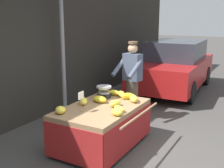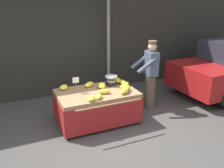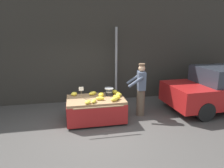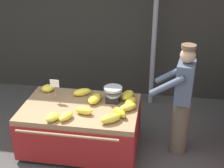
{
  "view_description": "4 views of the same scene",
  "coord_description": "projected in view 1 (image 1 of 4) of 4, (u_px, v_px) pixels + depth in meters",
  "views": [
    {
      "loc": [
        -3.83,
        -1.53,
        2.23
      ],
      "look_at": [
        0.22,
        0.76,
        1.12
      ],
      "focal_mm": 45.66,
      "sensor_mm": 36.0,
      "label": 1
    },
    {
      "loc": [
        -1.57,
        -3.7,
        2.66
      ],
      "look_at": [
        0.44,
        0.77,
        0.9
      ],
      "focal_mm": 38.48,
      "sensor_mm": 36.0,
      "label": 2
    },
    {
      "loc": [
        -0.51,
        -4.78,
        2.64
      ],
      "look_at": [
        0.66,
        1.05,
        1.11
      ],
      "focal_mm": 31.9,
      "sensor_mm": 36.0,
      "label": 3
    },
    {
      "loc": [
        1.23,
        -2.95,
        3.02
      ],
      "look_at": [
        0.6,
        0.98,
        1.1
      ],
      "focal_mm": 49.8,
      "sensor_mm": 36.0,
      "label": 4
    }
  ],
  "objects": [
    {
      "name": "banana_cart",
      "position": [
        102.0,
        117.0,
        4.92
      ],
      "size": [
        1.74,
        1.3,
        0.73
      ],
      "color": "#93704C",
      "rests_on": "ground"
    },
    {
      "name": "banana_bunch_2",
      "position": [
        115.0,
        103.0,
        4.86
      ],
      "size": [
        0.27,
        0.16,
        0.11
      ],
      "primitive_type": "ellipsoid",
      "rotation": [
        0.0,
        0.0,
        1.42
      ],
      "color": "yellow",
      "rests_on": "banana_cart"
    },
    {
      "name": "banana_bunch_7",
      "position": [
        60.0,
        110.0,
        4.51
      ],
      "size": [
        0.26,
        0.26,
        0.12
      ],
      "primitive_type": "ellipsoid",
      "rotation": [
        0.0,
        0.0,
        2.26
      ],
      "color": "yellow",
      "rests_on": "banana_cart"
    },
    {
      "name": "banana_bunch_9",
      "position": [
        119.0,
        109.0,
        4.6
      ],
      "size": [
        0.21,
        0.27,
        0.1
      ],
      "primitive_type": "ellipsoid",
      "rotation": [
        0.0,
        0.0,
        2.68
      ],
      "color": "yellow",
      "rests_on": "banana_cart"
    },
    {
      "name": "banana_bunch_3",
      "position": [
        115.0,
        93.0,
        5.55
      ],
      "size": [
        0.22,
        0.3,
        0.1
      ],
      "primitive_type": "ellipsoid",
      "rotation": [
        0.0,
        0.0,
        2.83
      ],
      "color": "yellow",
      "rests_on": "banana_cart"
    },
    {
      "name": "ground_plane",
      "position": [
        147.0,
        161.0,
        4.49
      ],
      "size": [
        60.0,
        60.0,
        0.0
      ],
      "primitive_type": "plane",
      "color": "#423F3D"
    },
    {
      "name": "parked_car",
      "position": [
        174.0,
        66.0,
        8.73
      ],
      "size": [
        3.97,
        1.88,
        1.51
      ],
      "color": "#A51919",
      "rests_on": "ground"
    },
    {
      "name": "banana_bunch_4",
      "position": [
        104.0,
        92.0,
        5.59
      ],
      "size": [
        0.25,
        0.33,
        0.11
      ],
      "primitive_type": "ellipsoid",
      "rotation": [
        0.0,
        0.0,
        2.85
      ],
      "color": "yellow",
      "rests_on": "banana_cart"
    },
    {
      "name": "vendor_person",
      "position": [
        132.0,
        81.0,
        6.15
      ],
      "size": [
        0.63,
        0.57,
        1.71
      ],
      "color": "brown",
      "rests_on": "ground"
    },
    {
      "name": "price_sign",
      "position": [
        81.0,
        97.0,
        4.53
      ],
      "size": [
        0.14,
        0.01,
        0.34
      ],
      "color": "#997A51",
      "rests_on": "banana_cart"
    },
    {
      "name": "banana_bunch_1",
      "position": [
        100.0,
        99.0,
        5.09
      ],
      "size": [
        0.23,
        0.32,
        0.12
      ],
      "primitive_type": "ellipsoid",
      "rotation": [
        0.0,
        0.0,
        2.92
      ],
      "color": "yellow",
      "rests_on": "banana_cart"
    },
    {
      "name": "weighing_scale",
      "position": [
        104.0,
        92.0,
        5.34
      ],
      "size": [
        0.28,
        0.28,
        0.23
      ],
      "color": "black",
      "rests_on": "banana_cart"
    },
    {
      "name": "banana_bunch_0",
      "position": [
        84.0,
        101.0,
        4.98
      ],
      "size": [
        0.31,
        0.26,
        0.11
      ],
      "primitive_type": "ellipsoid",
      "rotation": [
        0.0,
        0.0,
        2.14
      ],
      "color": "yellow",
      "rests_on": "banana_cart"
    },
    {
      "name": "banana_bunch_10",
      "position": [
        121.0,
        94.0,
        5.46
      ],
      "size": [
        0.29,
        0.27,
        0.11
      ],
      "primitive_type": "ellipsoid",
      "rotation": [
        0.0,
        0.0,
        2.25
      ],
      "color": "yellow",
      "rests_on": "banana_cart"
    },
    {
      "name": "banana_bunch_8",
      "position": [
        134.0,
        98.0,
        5.13
      ],
      "size": [
        0.32,
        0.29,
        0.12
      ],
      "primitive_type": "ellipsoid",
      "rotation": [
        0.0,
        0.0,
        2.22
      ],
      "color": "yellow",
      "rests_on": "banana_cart"
    },
    {
      "name": "back_wall",
      "position": [
        6.0,
        24.0,
        5.44
      ],
      "size": [
        16.0,
        0.24,
        4.16
      ],
      "primitive_type": "cube",
      "color": "#2D2B26",
      "rests_on": "ground"
    },
    {
      "name": "banana_bunch_6",
      "position": [
        127.0,
        96.0,
        5.29
      ],
      "size": [
        0.26,
        0.26,
        0.12
      ],
      "primitive_type": "ellipsoid",
      "rotation": [
        0.0,
        0.0,
        0.78
      ],
      "color": "gold",
      "rests_on": "banana_cart"
    },
    {
      "name": "street_pole",
      "position": [
        63.0,
        53.0,
        6.32
      ],
      "size": [
        0.09,
        0.09,
        2.85
      ],
      "primitive_type": "cylinder",
      "color": "gray",
      "rests_on": "ground"
    },
    {
      "name": "banana_bunch_5",
      "position": [
        117.0,
        112.0,
        4.42
      ],
      "size": [
        0.22,
        0.25,
        0.11
      ],
      "primitive_type": "ellipsoid",
      "rotation": [
        0.0,
        0.0,
        2.7
      ],
      "color": "yellow",
      "rests_on": "banana_cart"
    }
  ]
}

